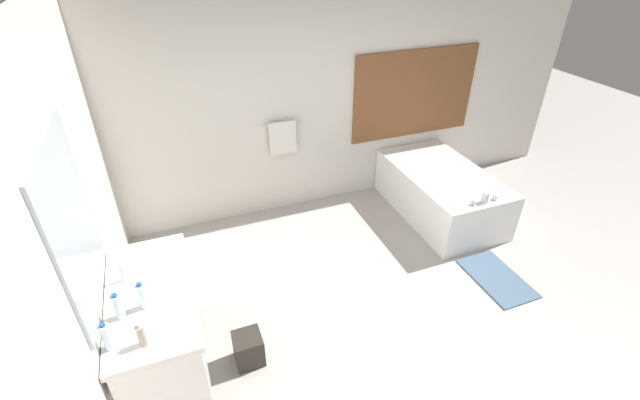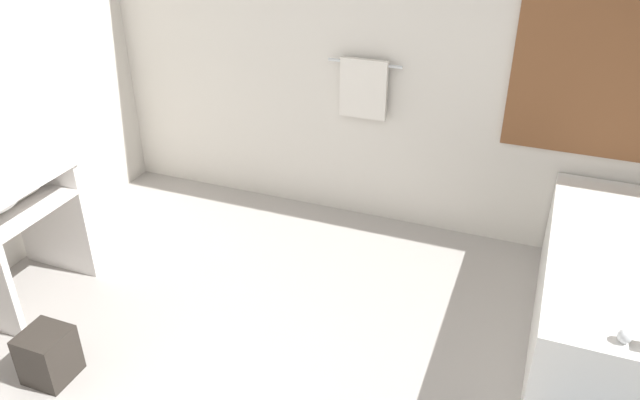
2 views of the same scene
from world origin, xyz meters
The scene contains 3 objects.
wall_back_with_blinds centered at (0.05, 2.23, 1.35)m, with size 7.40×0.13×2.70m.
bathtub centered at (1.46, 1.37, 0.32)m, with size 0.94×1.64×0.70m.
waste_bin centered at (-1.27, 0.06, 0.14)m, with size 0.23×0.23×0.28m.
Camera 2 is at (0.86, -1.63, 2.36)m, focal length 35.00 mm.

